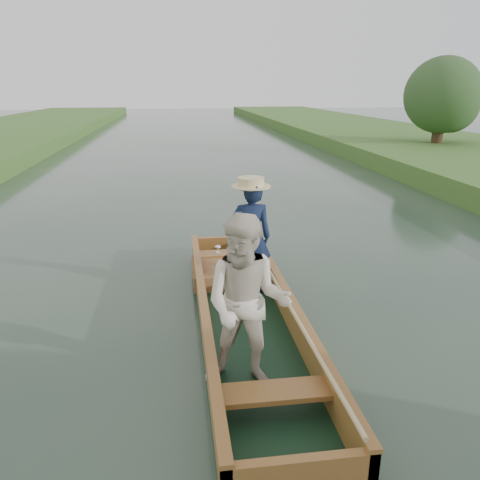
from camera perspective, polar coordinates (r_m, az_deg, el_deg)
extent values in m
plane|color=#283D30|center=(5.69, 0.83, -11.02)|extent=(120.00, 120.00, 0.00)
cylinder|color=#47331E|center=(20.99, 22.97, 12.03)|extent=(0.44, 0.44, 2.06)
sphere|color=#26461C|center=(20.92, 23.47, 15.91)|extent=(2.97, 2.97, 2.97)
sphere|color=#26461C|center=(21.50, 24.34, 14.75)|extent=(2.20, 2.20, 2.20)
cube|color=black|center=(5.67, 0.83, -10.67)|extent=(1.10, 5.00, 0.08)
cube|color=olive|center=(5.53, -4.46, -9.17)|extent=(0.08, 5.00, 0.32)
cube|color=olive|center=(5.67, 6.00, -8.51)|extent=(0.08, 5.00, 0.32)
cube|color=olive|center=(7.83, -1.84, -0.73)|extent=(1.10, 0.08, 0.32)
cube|color=olive|center=(3.61, 7.38, -26.72)|extent=(1.10, 0.08, 0.32)
cube|color=olive|center=(5.45, -4.50, -7.49)|extent=(0.10, 5.00, 0.04)
cube|color=olive|center=(5.59, 6.06, -6.86)|extent=(0.10, 5.00, 0.04)
cube|color=olive|center=(7.28, -1.38, -1.69)|extent=(0.94, 0.30, 0.05)
cube|color=olive|center=(4.20, 4.27, -18.00)|extent=(0.94, 0.30, 0.05)
imported|color=#121D3B|center=(6.25, 1.29, 0.27)|extent=(0.57, 0.38, 1.55)
cylinder|color=beige|center=(6.07, 1.34, 6.89)|extent=(0.52, 0.52, 0.12)
imported|color=beige|center=(4.25, 0.86, -7.82)|extent=(0.96, 0.84, 1.67)
cube|color=brown|center=(6.85, -2.23, -4.00)|extent=(0.85, 0.90, 0.22)
sphere|color=tan|center=(6.71, 0.08, -2.52)|extent=(0.19, 0.19, 0.19)
sphere|color=tan|center=(6.65, 0.09, -1.41)|extent=(0.14, 0.14, 0.14)
sphere|color=tan|center=(6.63, -0.36, -0.93)|extent=(0.05, 0.05, 0.05)
sphere|color=tan|center=(6.64, 0.53, -0.89)|extent=(0.05, 0.05, 0.05)
sphere|color=tan|center=(6.61, 0.15, -1.69)|extent=(0.06, 0.06, 0.06)
sphere|color=tan|center=(6.67, -0.62, -2.38)|extent=(0.07, 0.07, 0.07)
sphere|color=tan|center=(6.70, 0.82, -2.31)|extent=(0.07, 0.07, 0.07)
sphere|color=tan|center=(6.71, -0.29, -3.26)|extent=(0.08, 0.08, 0.08)
sphere|color=tan|center=(6.72, 0.51, -3.22)|extent=(0.08, 0.08, 0.08)
cylinder|color=silver|center=(7.26, -2.71, -1.53)|extent=(0.07, 0.07, 0.01)
cylinder|color=silver|center=(7.25, -2.72, -1.23)|extent=(0.01, 0.01, 0.08)
ellipsoid|color=silver|center=(7.23, -2.72, -0.82)|extent=(0.09, 0.09, 0.05)
cylinder|color=tan|center=(5.19, 6.30, -8.44)|extent=(0.04, 4.17, 0.19)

